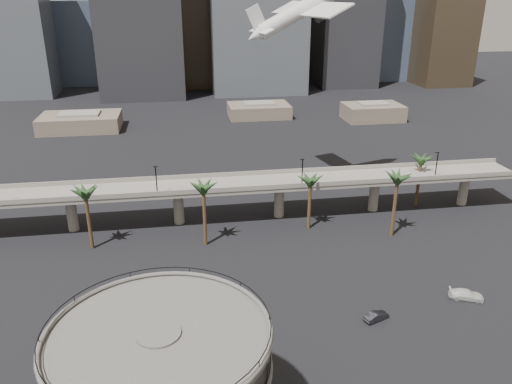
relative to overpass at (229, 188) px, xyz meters
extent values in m
cylinder|color=#4F4C49|center=(-13.00, -59.00, 4.44)|extent=(22.00, 22.00, 0.45)
torus|color=#4F4C49|center=(-13.00, -59.00, 4.91)|extent=(22.20, 22.20, 0.50)
torus|color=black|center=(-13.00, -59.00, 5.71)|extent=(21.80, 21.80, 0.10)
cylinder|color=#4F4C49|center=(-13.00, -59.00, 8.44)|extent=(22.00, 22.00, 0.45)
torus|color=#4F4C49|center=(-13.00, -59.00, 8.91)|extent=(22.20, 22.20, 0.50)
torus|color=black|center=(-13.00, -59.00, 9.71)|extent=(21.80, 21.80, 0.10)
cube|color=slate|center=(0.00, 0.00, 0.66)|extent=(130.00, 9.00, 0.90)
cube|color=slate|center=(0.00, -4.50, 1.56)|extent=(130.00, 0.30, 1.00)
cube|color=slate|center=(0.00, 4.50, 1.56)|extent=(130.00, 0.30, 1.00)
cylinder|color=slate|center=(-33.00, 0.00, -3.54)|extent=(2.20, 2.20, 8.00)
cylinder|color=slate|center=(-11.00, 0.00, -3.54)|extent=(2.20, 2.20, 8.00)
cylinder|color=slate|center=(11.00, 0.00, -3.54)|extent=(2.20, 2.20, 8.00)
cylinder|color=slate|center=(33.00, 0.00, -3.54)|extent=(2.20, 2.20, 8.00)
cylinder|color=slate|center=(55.00, 0.00, -3.54)|extent=(2.20, 2.20, 8.00)
cylinder|color=black|center=(-15.00, -4.00, 4.16)|extent=(0.24, 0.24, 6.00)
cylinder|color=black|center=(15.00, -4.00, 4.16)|extent=(0.24, 0.24, 6.00)
cylinder|color=black|center=(45.00, -4.00, 4.16)|extent=(0.24, 0.24, 6.00)
cylinder|color=#4C3920|center=(-6.00, -11.00, -1.26)|extent=(0.70, 0.70, 12.15)
ellipsoid|color=#1E3919|center=(-6.00, -11.00, 5.21)|extent=(4.40, 4.40, 2.00)
cylinder|color=#4C3920|center=(16.00, -7.00, -1.94)|extent=(0.70, 0.70, 10.80)
ellipsoid|color=#1E3919|center=(16.00, -7.00, 3.86)|extent=(4.40, 4.40, 2.00)
cylinder|color=#4C3920|center=(32.00, -13.00, -1.04)|extent=(0.70, 0.70, 12.60)
ellipsoid|color=#1E3919|center=(32.00, -13.00, 5.66)|extent=(4.40, 4.40, 2.00)
cylinder|color=#4C3920|center=(44.00, 1.00, -1.71)|extent=(0.70, 0.70, 11.25)
ellipsoid|color=#1E3919|center=(44.00, 1.00, 4.31)|extent=(4.40, 4.40, 2.00)
cylinder|color=#4C3920|center=(-28.00, -9.00, -1.49)|extent=(0.70, 0.70, 11.70)
ellipsoid|color=#1E3919|center=(-28.00, -9.00, 4.76)|extent=(4.40, 4.40, 2.00)
cube|color=brown|center=(-45.00, 85.00, -4.59)|extent=(28.00, 18.00, 5.50)
cube|color=slate|center=(-45.00, 85.00, -1.44)|extent=(14.00, 9.00, 0.80)
cube|color=brown|center=(22.00, 95.00, -4.84)|extent=(24.00, 16.00, 5.00)
cube|color=slate|center=(22.00, 95.00, -1.94)|extent=(12.00, 8.00, 0.80)
cube|color=brown|center=(65.00, 83.00, -4.34)|extent=(22.00, 15.00, 6.00)
cube|color=slate|center=(65.00, 83.00, -0.94)|extent=(11.00, 7.50, 0.80)
cube|color=#484D54|center=(-80.00, 155.00, 27.15)|extent=(26.00, 24.00, 68.99)
cube|color=#3B485C|center=(-55.00, 190.00, 13.89)|extent=(30.00, 30.00, 42.45)
cube|color=#2E251A|center=(5.00, 170.00, 32.46)|extent=(28.00, 26.00, 79.60)
cube|color=gray|center=(55.00, 185.00, 11.23)|extent=(24.00, 24.00, 37.15)
cube|color=slate|center=(55.00, 185.00, 31.01)|extent=(13.20, 13.20, 2.40)
cube|color=black|center=(78.00, 160.00, 34.67)|extent=(30.00, 28.00, 84.02)
cube|color=#3B485C|center=(105.00, 180.00, 23.62)|extent=(34.00, 30.00, 61.91)
cube|color=#2E251A|center=(130.00, 155.00, 18.31)|extent=(26.00, 26.00, 51.30)
cube|color=gray|center=(18.00, 205.00, 9.46)|extent=(22.00, 22.00, 33.61)
cube|color=slate|center=(18.00, 205.00, 27.47)|extent=(12.10, 12.10, 2.40)
cylinder|color=silver|center=(19.84, 12.04, 36.74)|extent=(25.30, 8.63, 14.24)
cone|color=silver|center=(7.01, 9.26, 30.54)|extent=(4.78, 3.83, 4.11)
cube|color=silver|center=(19.25, 11.91, 35.83)|extent=(11.47, 28.66, 2.89)
cube|color=silver|center=(8.51, 9.59, 31.68)|extent=(4.07, 9.61, 1.17)
cube|color=silver|center=(7.42, 9.35, 34.05)|extent=(4.87, 1.36, 5.94)
cylinder|color=#242529|center=(19.12, 17.16, 34.84)|extent=(4.66, 2.75, 3.37)
cylinder|color=#242529|center=(21.30, 7.09, 34.84)|extent=(4.66, 2.75, 3.37)
imported|color=#B11922|center=(-9.39, -42.43, -6.56)|extent=(4.88, 3.84, 1.56)
imported|color=black|center=(18.18, -39.58, -6.66)|extent=(4.37, 2.81, 1.36)
imported|color=silver|center=(34.81, -36.44, -6.55)|extent=(5.86, 4.01, 1.58)
camera|label=1|loc=(-9.86, -99.32, 39.32)|focal=35.00mm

